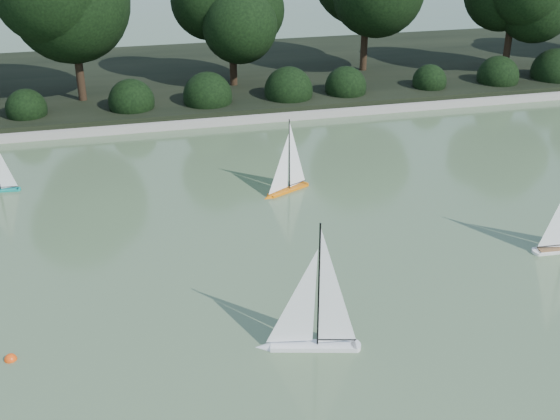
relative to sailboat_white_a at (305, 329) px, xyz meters
name	(u,v)px	position (x,y,z in m)	size (l,w,h in m)	color
ground	(321,339)	(0.25, 0.12, -0.29)	(80.00, 80.00, 0.00)	#3B5432
pond_coping	(212,121)	(0.25, 9.12, -0.20)	(40.00, 0.35, 0.18)	gray
far_bank	(190,78)	(0.25, 13.12, -0.14)	(40.00, 8.00, 0.30)	black
shrub_hedge	(206,97)	(0.25, 10.02, 0.16)	(29.10, 1.10, 1.10)	black
sailboat_white_a	(305,329)	(0.00, 0.00, 0.00)	(1.35, 0.53, 1.85)	white
sailboat_orange	(285,181)	(0.97, 4.80, -0.05)	(1.04, 0.63, 1.50)	orange
race_buoy	(11,360)	(-3.62, 0.65, -0.29)	(0.16, 0.16, 0.16)	#F5480C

